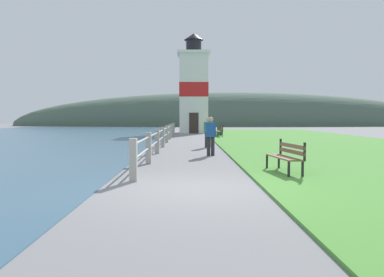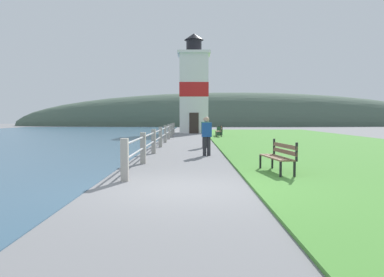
{
  "view_description": "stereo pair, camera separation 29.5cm",
  "coord_description": "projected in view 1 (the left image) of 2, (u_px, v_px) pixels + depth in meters",
  "views": [
    {
      "loc": [
        -0.08,
        -8.16,
        1.59
      ],
      "look_at": [
        0.11,
        14.15,
        0.3
      ],
      "focal_mm": 35.0,
      "sensor_mm": 36.0,
      "label": 1
    },
    {
      "loc": [
        0.22,
        -8.16,
        1.59
      ],
      "look_at": [
        0.11,
        14.15,
        0.3
      ],
      "focal_mm": 35.0,
      "sensor_mm": 36.0,
      "label": 2
    }
  ],
  "objects": [
    {
      "name": "park_bench_midway",
      "position": [
        220.0,
        130.0,
        29.29
      ],
      "size": [
        0.52,
        1.86,
        0.94
      ],
      "rotation": [
        0.0,
        0.0,
        3.12
      ],
      "color": "brown",
      "rests_on": "ground_plane"
    },
    {
      "name": "ground_plane",
      "position": [
        192.0,
        189.0,
        8.24
      ],
      "size": [
        160.0,
        160.0,
        0.0
      ],
      "primitive_type": "plane",
      "color": "slate"
    },
    {
      "name": "person_by_railing",
      "position": [
        211.0,
        135.0,
        15.25
      ],
      "size": [
        0.41,
        0.26,
        1.59
      ],
      "rotation": [
        0.0,
        0.0,
        1.7
      ],
      "color": "#28282D",
      "rests_on": "ground_plane"
    },
    {
      "name": "lighthouse",
      "position": [
        194.0,
        89.0,
        37.23
      ],
      "size": [
        3.2,
        3.2,
        9.85
      ],
      "color": "white",
      "rests_on": "ground_plane"
    },
    {
      "name": "trash_bin",
      "position": [
        220.0,
        131.0,
        31.34
      ],
      "size": [
        0.54,
        0.54,
        0.84
      ],
      "color": "#2D5138",
      "rests_on": "ground_plane"
    },
    {
      "name": "park_bench_near",
      "position": [
        287.0,
        155.0,
        10.35
      ],
      "size": [
        0.69,
        1.74,
        0.94
      ],
      "rotation": [
        0.0,
        0.0,
        3.27
      ],
      "color": "brown",
      "rests_on": "ground_plane"
    },
    {
      "name": "person_strolling",
      "position": [
        208.0,
        131.0,
        19.34
      ],
      "size": [
        0.43,
        0.32,
        1.56
      ],
      "rotation": [
        0.0,
        0.0,
        1.22
      ],
      "color": "#28282D",
      "rests_on": "ground_plane"
    },
    {
      "name": "grass_verge",
      "position": [
        311.0,
        142.0,
        23.2
      ],
      "size": [
        12.0,
        44.78,
        0.06
      ],
      "color": "#4C8E38",
      "rests_on": "ground_plane"
    },
    {
      "name": "distant_hillside",
      "position": [
        233.0,
        126.0,
        68.06
      ],
      "size": [
        80.0,
        16.0,
        12.0
      ],
      "color": "#475B4C",
      "rests_on": "ground_plane"
    },
    {
      "name": "seawall_railing",
      "position": [
        165.0,
        134.0,
        21.36
      ],
      "size": [
        0.18,
        24.56,
        1.06
      ],
      "color": "#A8A399",
      "rests_on": "ground_plane"
    }
  ]
}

